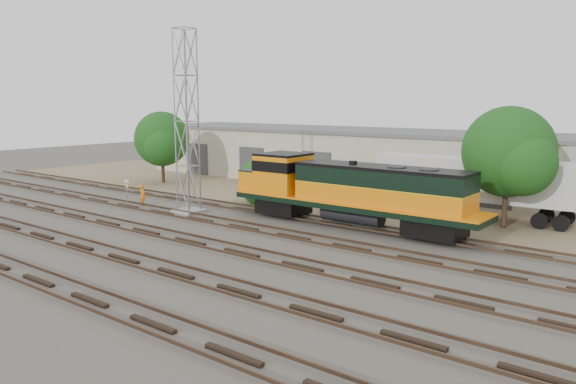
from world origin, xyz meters
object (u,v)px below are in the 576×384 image
Objects in this scene: worker at (143,195)px; locomotive at (348,190)px; semi_trailer at (477,181)px; signal_tower at (187,125)px.

locomotive is at bearing -157.11° from worker.
semi_trailer reaches higher than worker.
signal_tower is (-11.64, -3.03, 3.93)m from locomotive.
signal_tower is 0.96× the size of semi_trailer.
semi_trailer is at bearing 32.52° from signal_tower.
semi_trailer is (17.09, 10.89, -3.73)m from signal_tower.
locomotive reaches higher than worker.
worker is (-4.79, -0.44, -5.51)m from signal_tower.
signal_tower is 7.31m from worker.
signal_tower reaches higher than worker.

